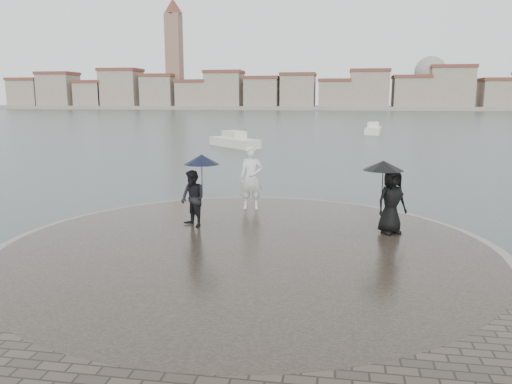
# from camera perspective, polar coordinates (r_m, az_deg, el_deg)

# --- Properties ---
(ground) EXTENTS (400.00, 400.00, 0.00)m
(ground) POSITION_cam_1_polar(r_m,az_deg,el_deg) (9.38, -5.02, -14.22)
(ground) COLOR #2B3835
(ground) RESTS_ON ground
(kerb_ring) EXTENTS (12.50, 12.50, 0.32)m
(kerb_ring) POSITION_cam_1_polar(r_m,az_deg,el_deg) (12.52, -0.99, -6.91)
(kerb_ring) COLOR gray
(kerb_ring) RESTS_ON ground
(quay_tip) EXTENTS (11.90, 11.90, 0.36)m
(quay_tip) POSITION_cam_1_polar(r_m,az_deg,el_deg) (12.51, -0.99, -6.82)
(quay_tip) COLOR #2D261E
(quay_tip) RESTS_ON ground
(statue) EXTENTS (0.80, 0.57, 2.05)m
(statue) POSITION_cam_1_polar(r_m,az_deg,el_deg) (16.24, -0.55, 1.63)
(statue) COLOR silver
(statue) RESTS_ON quay_tip
(visitor_left) EXTENTS (1.25, 1.08, 2.04)m
(visitor_left) POSITION_cam_1_polar(r_m,az_deg,el_deg) (14.09, -6.96, 0.47)
(visitor_left) COLOR black
(visitor_left) RESTS_ON quay_tip
(visitor_right) EXTENTS (1.31, 1.11, 1.95)m
(visitor_right) POSITION_cam_1_polar(r_m,az_deg,el_deg) (13.74, 14.98, 0.07)
(visitor_right) COLOR black
(visitor_right) RESTS_ON quay_tip
(far_skyline) EXTENTS (260.00, 20.00, 37.00)m
(far_skyline) POSITION_cam_1_polar(r_m,az_deg,el_deg) (169.15, 6.80, 11.21)
(far_skyline) COLOR gray
(far_skyline) RESTS_ON ground
(boats) EXTENTS (35.54, 22.63, 1.50)m
(boats) POSITION_cam_1_polar(r_m,az_deg,el_deg) (47.07, 16.43, 5.93)
(boats) COLOR silver
(boats) RESTS_ON ground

